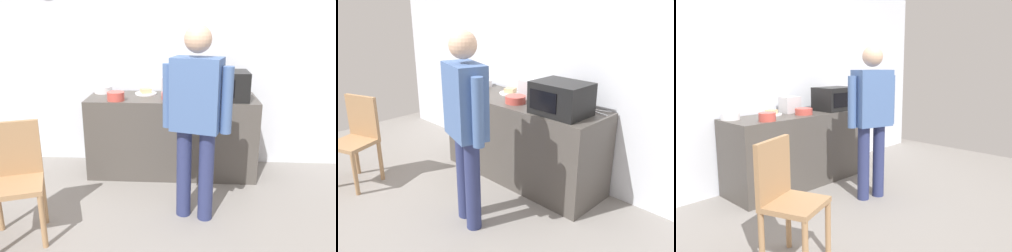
% 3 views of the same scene
% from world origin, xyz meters
% --- Properties ---
extents(ground_plane, '(6.00, 6.00, 0.00)m').
position_xyz_m(ground_plane, '(0.00, 0.00, 0.00)').
color(ground_plane, gray).
extents(back_wall, '(5.40, 0.13, 2.60)m').
position_xyz_m(back_wall, '(-0.00, 1.60, 1.30)').
color(back_wall, silver).
rests_on(back_wall, ground_plane).
extents(kitchen_counter, '(1.84, 0.62, 0.88)m').
position_xyz_m(kitchen_counter, '(-0.06, 1.22, 0.44)').
color(kitchen_counter, '#4C4742').
rests_on(kitchen_counter, ground_plane).
extents(microwave, '(0.50, 0.39, 0.30)m').
position_xyz_m(microwave, '(0.49, 1.13, 1.03)').
color(microwave, black).
rests_on(microwave, kitchen_counter).
extents(sandwich_plate, '(0.24, 0.24, 0.07)m').
position_xyz_m(sandwich_plate, '(-0.36, 1.34, 0.90)').
color(sandwich_plate, white).
rests_on(sandwich_plate, kitchen_counter).
extents(salad_bowl, '(0.18, 0.18, 0.09)m').
position_xyz_m(salad_bowl, '(-0.64, 1.02, 0.93)').
color(salad_bowl, '#C64C42').
rests_on(salad_bowl, kitchen_counter).
extents(cereal_bowl, '(0.21, 0.21, 0.07)m').
position_xyz_m(cereal_bowl, '(-0.06, 1.11, 0.92)').
color(cereal_bowl, '#C64C42').
rests_on(cereal_bowl, kitchen_counter).
extents(mixing_bowl, '(0.20, 0.20, 0.08)m').
position_xyz_m(mixing_bowl, '(-0.86, 1.39, 0.92)').
color(mixing_bowl, white).
rests_on(mixing_bowl, kitchen_counter).
extents(toaster, '(0.22, 0.18, 0.20)m').
position_xyz_m(toaster, '(-0.07, 1.36, 0.98)').
color(toaster, silver).
rests_on(toaster, kitchen_counter).
extents(fork_utensil, '(0.17, 0.08, 0.01)m').
position_xyz_m(fork_utensil, '(0.72, 1.48, 0.89)').
color(fork_utensil, silver).
rests_on(fork_utensil, kitchen_counter).
extents(spoon_utensil, '(0.17, 0.05, 0.01)m').
position_xyz_m(spoon_utensil, '(0.75, 1.40, 0.89)').
color(spoon_utensil, silver).
rests_on(spoon_utensil, kitchen_counter).
extents(person_standing, '(0.57, 0.35, 1.67)m').
position_xyz_m(person_standing, '(0.19, 0.27, 0.97)').
color(person_standing, navy).
rests_on(person_standing, ground_plane).
extents(wooden_chair, '(0.52, 0.52, 0.94)m').
position_xyz_m(wooden_chair, '(-1.23, -0.08, 0.52)').
color(wooden_chair, '#A87F56').
rests_on(wooden_chair, ground_plane).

